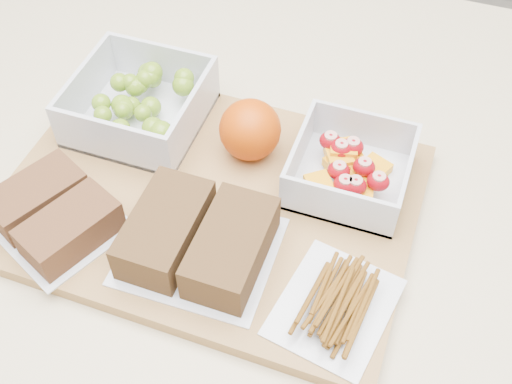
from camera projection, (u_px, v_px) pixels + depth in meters
counter at (246, 376)px, 1.03m from camera, size 1.20×0.90×0.90m
cutting_board at (209, 201)px, 0.67m from camera, size 0.42×0.30×0.02m
grape_container at (141, 103)px, 0.72m from camera, size 0.14×0.14×0.06m
fruit_container at (350, 170)px, 0.66m from camera, size 0.12×0.12×0.05m
orange at (250, 130)px, 0.68m from camera, size 0.07×0.07×0.07m
sandwich_bag_left at (54, 213)px, 0.63m from camera, size 0.16×0.15×0.04m
sandwich_bag_center at (198, 239)px, 0.60m from camera, size 0.15×0.13×0.04m
pretzel_bag at (336, 300)px, 0.57m from camera, size 0.11×0.13×0.03m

